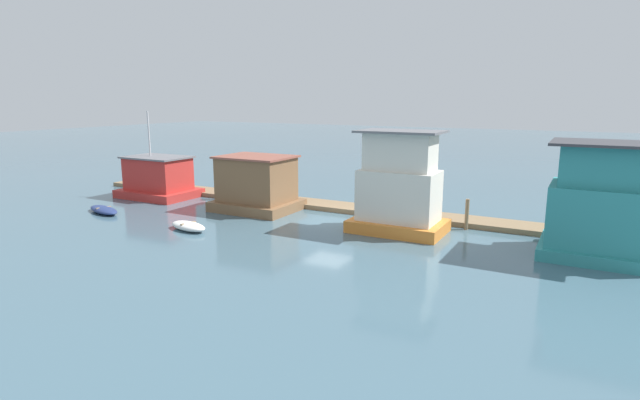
{
  "coord_description": "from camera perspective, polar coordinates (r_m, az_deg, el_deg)",
  "views": [
    {
      "loc": [
        13.49,
        -25.77,
        7.13
      ],
      "look_at": [
        0.0,
        -1.0,
        1.4
      ],
      "focal_mm": 28.0,
      "sensor_mm": 36.0,
      "label": 1
    }
  ],
  "objects": [
    {
      "name": "ground_plane",
      "position": [
        29.94,
        0.92,
        -2.29
      ],
      "size": [
        200.0,
        200.0,
        0.0
      ],
      "primitive_type": "plane",
      "color": "#426070"
    },
    {
      "name": "dock_walkway",
      "position": [
        32.54,
        3.38,
        -0.92
      ],
      "size": [
        42.4,
        2.18,
        0.3
      ],
      "primitive_type": "cube",
      "color": "#846B4C",
      "rests_on": "ground_plane"
    },
    {
      "name": "houseboat_red",
      "position": [
        38.58,
        -17.98,
        2.34
      ],
      "size": [
        5.42,
        3.89,
        6.27
      ],
      "color": "red",
      "rests_on": "ground_plane"
    },
    {
      "name": "houseboat_brown",
      "position": [
        32.55,
        -7.25,
        1.72
      ],
      "size": [
        5.16,
        4.11,
        3.55
      ],
      "color": "brown",
      "rests_on": "ground_plane"
    },
    {
      "name": "houseboat_orange",
      "position": [
        27.19,
        9.02,
        1.27
      ],
      "size": [
        5.0,
        3.34,
        5.5
      ],
      "color": "orange",
      "rests_on": "ground_plane"
    },
    {
      "name": "houseboat_teal",
      "position": [
        25.79,
        29.91,
        -0.65
      ],
      "size": [
        5.23,
        4.06,
        5.27
      ],
      "color": "teal",
      "rests_on": "ground_plane"
    },
    {
      "name": "dinghy_navy",
      "position": [
        34.56,
        -23.49,
        -1.04
      ],
      "size": [
        3.36,
        1.93,
        0.4
      ],
      "color": "navy",
      "rests_on": "ground_plane"
    },
    {
      "name": "dinghy_white",
      "position": [
        28.52,
        -14.82,
        -2.9
      ],
      "size": [
        2.79,
        1.6,
        0.46
      ],
      "color": "white",
      "rests_on": "ground_plane"
    },
    {
      "name": "mooring_post_far_left",
      "position": [
        29.24,
        12.13,
        -1.08
      ],
      "size": [
        0.26,
        0.26,
        1.8
      ],
      "primitive_type": "cylinder",
      "color": "brown",
      "rests_on": "ground_plane"
    },
    {
      "name": "mooring_post_near_left",
      "position": [
        28.72,
        16.44,
        -1.59
      ],
      "size": [
        0.21,
        0.21,
        1.73
      ],
      "primitive_type": "cylinder",
      "color": "#846B4C",
      "rests_on": "ground_plane"
    },
    {
      "name": "mooring_post_centre",
      "position": [
        36.47,
        -11.42,
        1.2
      ],
      "size": [
        0.24,
        0.24,
        1.52
      ],
      "primitive_type": "cylinder",
      "color": "brown",
      "rests_on": "ground_plane"
    }
  ]
}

